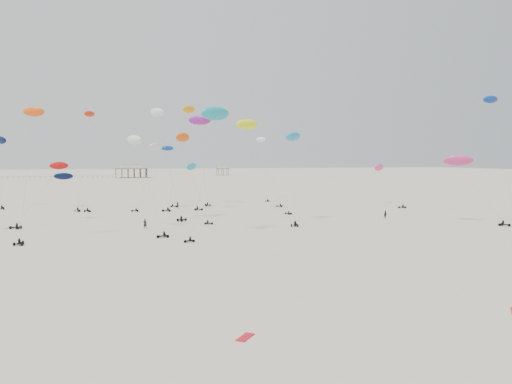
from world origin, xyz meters
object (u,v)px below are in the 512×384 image
object	(u,v)px
pavilion_small	(223,171)
rig_4	(68,182)
rig_9	(143,167)
spectator_0	(145,229)
pavilion_main	(131,171)

from	to	relation	value
pavilion_small	rig_4	bearing A→B (deg)	-111.81
rig_4	rig_9	bearing A→B (deg)	72.25
pavilion_small	rig_9	bearing A→B (deg)	-105.44
pavilion_small	rig_9	world-z (taller)	rig_9
pavilion_small	rig_9	xyz separation A→B (m)	(-79.28, -287.02, 7.91)
pavilion_small	rig_4	size ratio (longest dim) A/B	0.52
pavilion_small	rig_9	size ratio (longest dim) A/B	0.47
spectator_0	rig_9	bearing A→B (deg)	94.65
rig_4	rig_9	distance (m)	51.69
pavilion_small	spectator_0	xyz separation A→B (m)	(-78.72, -283.07, -3.49)
pavilion_main	rig_9	bearing A→B (deg)	-92.07
rig_4	rig_9	xyz separation A→B (m)	(15.97, -48.95, 4.54)
spectator_0	rig_4	bearing A→B (deg)	-57.09
pavilion_small	rig_4	world-z (taller)	rig_4
pavilion_main	rig_4	xyz separation A→B (m)	(-25.25, -208.07, 2.63)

